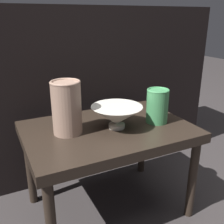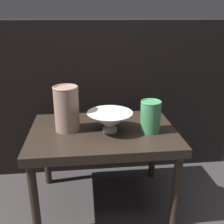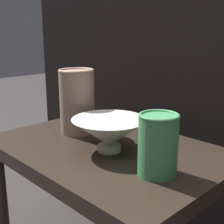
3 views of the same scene
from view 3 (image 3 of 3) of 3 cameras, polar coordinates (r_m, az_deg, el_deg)
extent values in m
cube|color=#2D231C|center=(0.91, -0.92, -7.40)|extent=(0.67, 0.46, 0.04)
cylinder|color=#2D231C|center=(1.13, -19.51, -14.98)|extent=(0.04, 0.04, 0.36)
cylinder|color=#2D231C|center=(1.31, -3.63, -9.70)|extent=(0.04, 0.04, 0.36)
cube|color=black|center=(1.32, 16.90, 1.57)|extent=(1.58, 0.50, 0.87)
cylinder|color=silver|center=(0.86, -0.52, -6.56)|extent=(0.07, 0.07, 0.02)
cone|color=silver|center=(0.85, -0.52, -3.69)|extent=(0.20, 0.20, 0.07)
cylinder|color=tan|center=(1.00, -6.39, 1.83)|extent=(0.11, 0.11, 0.20)
torus|color=tan|center=(0.98, -6.56, 7.49)|extent=(0.11, 0.11, 0.01)
cylinder|color=#47995B|center=(0.72, 8.40, -6.07)|extent=(0.09, 0.09, 0.14)
torus|color=#47995B|center=(0.69, 8.62, -0.68)|extent=(0.09, 0.09, 0.01)
camera|label=1|loc=(1.08, -63.00, 12.41)|focal=42.00mm
camera|label=2|loc=(0.89, -84.60, 12.94)|focal=42.00mm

